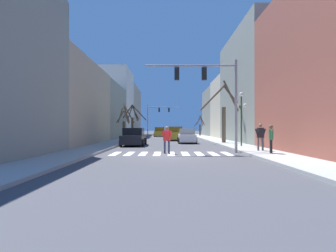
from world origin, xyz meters
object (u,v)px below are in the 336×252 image
street_tree_right_mid (225,114)px  street_tree_left_far (125,123)px  pedestrian_waiting_at_curb (261,135)px  pedestrian_on_left_sidewalk (167,137)px  car_parked_left_near (134,137)px  street_tree_left_near (133,120)px  traffic_signal_far (158,114)px  pedestrian_near_right_corner (271,136)px  car_parked_right_far (160,132)px  car_parked_right_mid (187,136)px  car_parked_left_mid (176,134)px  street_lamp_right_corner (242,108)px  traffic_signal_near (210,86)px  street_tree_left_mid (200,126)px

street_tree_right_mid → street_tree_left_far: bearing=150.2°
pedestrian_waiting_at_curb → pedestrian_on_left_sidewalk: bearing=-0.3°
car_parked_left_near → street_tree_left_near: bearing=7.9°
traffic_signal_far → pedestrian_near_right_corner: size_ratio=4.01×
car_parked_right_far → car_parked_right_mid: size_ratio=0.99×
car_parked_right_mid → pedestrian_on_left_sidewalk: pedestrian_on_left_sidewalk is taller
car_parked_right_far → car_parked_right_mid: (3.60, -20.60, -0.08)m
pedestrian_on_left_sidewalk → car_parked_right_far: bearing=118.8°
car_parked_right_far → car_parked_left_mid: size_ratio=1.00×
street_lamp_right_corner → street_tree_left_near: 21.53m
street_lamp_right_corner → street_tree_right_mid: street_tree_right_mid is taller
car_parked_left_near → pedestrian_on_left_sidewalk: pedestrian_on_left_sidewalk is taller
traffic_signal_near → car_parked_right_far: 32.18m
car_parked_left_near → pedestrian_on_left_sidewalk: 8.20m
traffic_signal_near → pedestrian_waiting_at_curb: (3.37, -0.06, -3.30)m
car_parked_right_far → pedestrian_waiting_at_curb: bearing=13.7°
car_parked_left_mid → street_tree_right_mid: 9.21m
street_lamp_right_corner → street_tree_left_mid: 29.19m
pedestrian_near_right_corner → pedestrian_waiting_at_curb: bearing=-166.6°
traffic_signal_far → pedestrian_waiting_at_curb: size_ratio=3.77×
pedestrian_near_right_corner → car_parked_left_mid: bearing=-150.6°
car_parked_right_far → street_tree_left_mid: (7.84, 1.84, 1.23)m
street_lamp_right_corner → pedestrian_near_right_corner: (0.03, -6.23, -2.18)m
traffic_signal_near → pedestrian_on_left_sidewalk: bearing=-167.9°
pedestrian_near_right_corner → street_tree_left_near: size_ratio=0.33×
pedestrian_on_left_sidewalk → street_tree_right_mid: 11.78m
pedestrian_waiting_at_curb → traffic_signal_far: bearing=-82.3°
street_tree_left_mid → street_tree_right_mid: street_tree_right_mid is taller
street_tree_left_near → car_parked_left_near: bearing=-82.1°
pedestrian_waiting_at_curb → pedestrian_on_left_sidewalk: pedestrian_waiting_at_curb is taller
car_parked_right_far → street_tree_left_far: size_ratio=0.93×
pedestrian_waiting_at_curb → car_parked_right_far: bearing=-81.6°
pedestrian_on_left_sidewalk → street_tree_right_mid: size_ratio=0.28×
street_lamp_right_corner → car_parked_left_mid: 13.75m
street_tree_left_mid → street_tree_right_mid: bearing=-91.1°
car_parked_left_mid → street_tree_left_far: (-6.52, -0.95, 1.45)m
street_lamp_right_corner → pedestrian_waiting_at_curb: bearing=-89.4°
car_parked_left_near → street_tree_left_mid: bearing=-19.7°
pedestrian_waiting_at_curb → pedestrian_on_left_sidewalk: (-6.28, -0.56, -0.16)m
car_parked_right_mid → pedestrian_waiting_at_curb: bearing=-159.5°
street_lamp_right_corner → street_tree_right_mid: 5.02m
pedestrian_waiting_at_curb → pedestrian_near_right_corner: (-0.01, -1.82, -0.06)m
street_tree_left_far → street_tree_left_near: (0.20, 6.63, 0.51)m
traffic_signal_near → pedestrian_near_right_corner: traffic_signal_near is taller
car_parked_right_far → street_tree_right_mid: 23.62m
traffic_signal_near → pedestrian_waiting_at_curb: bearing=-1.1°
pedestrian_on_left_sidewalk → street_tree_left_mid: street_tree_left_mid is taller
pedestrian_on_left_sidewalk → street_tree_right_mid: bearing=85.6°
car_parked_left_near → car_parked_left_mid: car_parked_left_mid is taller
car_parked_left_near → car_parked_left_mid: size_ratio=1.05×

